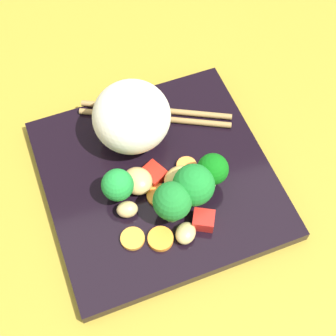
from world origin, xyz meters
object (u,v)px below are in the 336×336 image
(rice_mound, at_px, (132,117))
(broccoli_floret_3, at_px, (193,186))
(chopstick_pair, at_px, (155,114))
(square_plate, at_px, (158,178))
(carrot_slice_0, at_px, (159,195))

(rice_mound, xyz_separation_m, broccoli_floret_3, (-0.11, -0.04, -0.01))
(rice_mound, relative_size, broccoli_floret_3, 1.60)
(broccoli_floret_3, xyz_separation_m, chopstick_pair, (0.13, 0.01, -0.03))
(broccoli_floret_3, relative_size, chopstick_pair, 0.31)
(square_plate, xyz_separation_m, rice_mound, (0.06, 0.01, 0.05))
(broccoli_floret_3, distance_m, carrot_slice_0, 0.05)
(carrot_slice_0, bearing_deg, square_plate, -14.63)
(broccoli_floret_3, distance_m, chopstick_pair, 0.14)
(carrot_slice_0, bearing_deg, broccoli_floret_3, -113.64)
(broccoli_floret_3, bearing_deg, square_plate, 33.61)
(carrot_slice_0, distance_m, chopstick_pair, 0.12)
(rice_mound, height_order, carrot_slice_0, rice_mound)
(broccoli_floret_3, bearing_deg, rice_mound, 21.71)
(square_plate, bearing_deg, chopstick_pair, -14.82)
(square_plate, distance_m, carrot_slice_0, 0.03)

